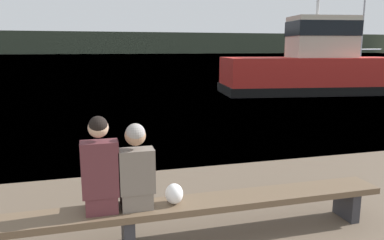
{
  "coord_description": "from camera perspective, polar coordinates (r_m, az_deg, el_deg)",
  "views": [
    {
      "loc": [
        -0.67,
        -0.55,
        2.19
      ],
      "look_at": [
        1.23,
        6.33,
        0.81
      ],
      "focal_mm": 35.0,
      "sensor_mm": 36.0,
      "label": 1
    }
  ],
  "objects": [
    {
      "name": "bench_main",
      "position": [
        4.3,
        -9.79,
        -14.21
      ],
      "size": [
        6.26,
        0.46,
        0.46
      ],
      "color": "brown",
      "rests_on": "ground"
    },
    {
      "name": "person_right",
      "position": [
        4.13,
        -8.53,
        -7.63
      ],
      "size": [
        0.38,
        0.42,
        0.96
      ],
      "color": "#70665B",
      "rests_on": "bench_main"
    },
    {
      "name": "shopping_bag",
      "position": [
        4.3,
        -2.74,
        -11.16
      ],
      "size": [
        0.2,
        0.22,
        0.23
      ],
      "color": "white",
      "rests_on": "bench_main"
    },
    {
      "name": "moored_sailboat",
      "position": [
        31.05,
        24.69,
        7.04
      ],
      "size": [
        10.04,
        4.52,
        9.31
      ],
      "rotation": [
        0.0,
        0.0,
        1.76
      ],
      "color": "#1E2847",
      "rests_on": "water_surface"
    },
    {
      "name": "far_shoreline",
      "position": [
        143.87,
        -15.47,
        11.25
      ],
      "size": [
        600.0,
        12.0,
        7.75
      ],
      "primitive_type": "cube",
      "color": "#384233",
      "rests_on": "ground"
    },
    {
      "name": "water_surface",
      "position": [
        126.43,
        -15.35,
        9.6
      ],
      "size": [
        240.0,
        240.0,
        0.0
      ],
      "primitive_type": "plane",
      "color": "#426B8E",
      "rests_on": "ground"
    },
    {
      "name": "person_left",
      "position": [
        4.09,
        -13.81,
        -7.49
      ],
      "size": [
        0.38,
        0.41,
        1.05
      ],
      "color": "#56282D",
      "rests_on": "bench_main"
    },
    {
      "name": "tugboat_red",
      "position": [
        19.36,
        17.98,
        7.38
      ],
      "size": [
        9.09,
        4.41,
        6.84
      ],
      "rotation": [
        0.0,
        0.0,
        1.42
      ],
      "color": "red",
      "rests_on": "water_surface"
    }
  ]
}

